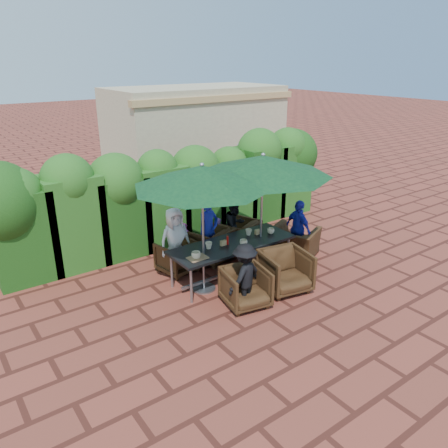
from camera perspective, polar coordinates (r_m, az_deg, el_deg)
ground at (r=9.03m, az=1.64°, el=-6.39°), size 80.00×80.00×0.00m
dining_table at (r=8.57m, az=1.11°, el=-2.94°), size 2.56×0.90×0.75m
umbrella_left at (r=7.61m, az=-2.88°, el=6.20°), size 2.47×2.47×2.46m
umbrella_right at (r=8.43m, az=5.10°, el=7.62°), size 2.67×2.67×2.46m
chair_far_left at (r=8.98m, az=-6.10°, el=-4.07°), size 0.82×0.78×0.73m
chair_far_mid at (r=9.42m, az=-1.73°, el=-2.46°), size 0.97×0.94×0.81m
chair_far_right at (r=9.90m, az=1.95°, el=-1.29°), size 0.97×0.95×0.80m
chair_near_left at (r=7.77m, az=2.86°, el=-8.04°), size 0.87×0.83×0.77m
chair_near_right at (r=8.31m, az=8.05°, el=-5.86°), size 0.97×0.93×0.86m
chair_end_right at (r=9.78m, az=9.16°, el=-1.70°), size 0.97×1.15×0.85m
adult_far_left at (r=8.87m, az=-6.39°, el=-2.15°), size 0.70×0.44×1.37m
adult_far_mid at (r=9.27m, az=-2.04°, el=-0.88°), size 0.55×0.47×1.40m
adult_far_right at (r=9.73m, az=1.43°, el=-0.27°), size 0.67×0.51×1.25m
adult_near_left at (r=7.63m, az=2.68°, el=-6.80°), size 0.83×0.55×1.19m
adult_end_right at (r=9.70m, az=9.68°, el=-0.57°), size 0.43×0.77×1.28m
child_left at (r=9.33m, az=-5.10°, el=-2.49°), size 0.32×0.26×0.89m
child_right at (r=9.78m, az=-0.68°, el=-1.51°), size 0.35×0.32×0.81m
pedestrian_a at (r=12.80m, az=-3.14°, el=5.77°), size 1.57×1.15×1.60m
pedestrian_b at (r=13.44m, az=-2.45°, el=6.41°), size 0.76×0.49×1.54m
pedestrian_c at (r=14.09m, az=3.01°, el=7.62°), size 1.26×0.92×1.79m
cup_a at (r=7.88m, az=-3.67°, el=-4.08°), size 0.17×0.17×0.13m
cup_b at (r=8.27m, az=-2.02°, el=-2.81°), size 0.14×0.14×0.13m
cup_c at (r=8.41m, az=2.57°, el=-2.44°), size 0.15×0.15×0.12m
cup_d at (r=8.91m, az=3.23°, el=-1.07°), size 0.13×0.13×0.12m
cup_e at (r=9.02m, az=6.13°, el=-0.91°), size 0.15×0.15×0.12m
ketchup_bottle at (r=8.43m, az=0.46°, el=-2.17°), size 0.04×0.04×0.17m
sauce_bottle at (r=8.50m, az=0.46°, el=-1.99°), size 0.04×0.04×0.17m
serving_tray at (r=7.92m, az=-3.47°, el=-4.43°), size 0.35×0.25×0.02m
number_block_left at (r=8.41m, az=-0.10°, el=-2.49°), size 0.12×0.06×0.10m
number_block_right at (r=8.97m, az=4.41°, el=-1.03°), size 0.12×0.06×0.10m
hedge_wall at (r=10.28m, az=-6.88°, el=4.85°), size 9.10×1.60×2.44m
building at (r=15.97m, az=-3.70°, el=11.79°), size 6.20×3.08×3.20m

